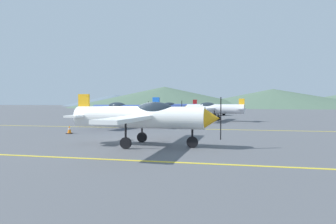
% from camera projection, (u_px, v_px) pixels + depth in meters
% --- Properties ---
extents(ground_plane, '(400.00, 400.00, 0.00)m').
position_uv_depth(ground_plane, '(131.00, 143.00, 14.66)').
color(ground_plane, '#54565B').
extents(apron_line_near, '(80.00, 0.16, 0.01)m').
position_uv_depth(apron_line_near, '(95.00, 159.00, 10.55)').
color(apron_line_near, yellow).
rests_on(apron_line_near, ground_plane).
extents(apron_line_far, '(80.00, 0.16, 0.01)m').
position_uv_depth(apron_line_far, '(164.00, 128.00, 22.99)').
color(apron_line_far, yellow).
rests_on(apron_line_far, ground_plane).
extents(airplane_near, '(7.66, 8.81, 2.64)m').
position_uv_depth(airplane_near, '(144.00, 116.00, 13.71)').
color(airplane_near, white).
rests_on(airplane_near, ground_plane).
extents(airplane_mid, '(7.72, 8.79, 2.64)m').
position_uv_depth(airplane_mid, '(123.00, 110.00, 24.67)').
color(airplane_mid, '#33478C').
rests_on(airplane_mid, ground_plane).
extents(airplane_far, '(7.71, 8.81, 2.64)m').
position_uv_depth(airplane_far, '(212.00, 108.00, 32.25)').
color(airplane_far, silver).
rests_on(airplane_far, ground_plane).
extents(airplane_back, '(7.71, 8.83, 2.64)m').
position_uv_depth(airplane_back, '(173.00, 107.00, 42.24)').
color(airplane_back, '#33478C').
rests_on(airplane_back, ground_plane).
extents(car_sedan, '(3.85, 4.59, 1.62)m').
position_uv_depth(car_sedan, '(215.00, 110.00, 47.27)').
color(car_sedan, black).
rests_on(car_sedan, ground_plane).
extents(traffic_cone_front, '(0.36, 0.36, 0.59)m').
position_uv_depth(traffic_cone_front, '(69.00, 130.00, 19.12)').
color(traffic_cone_front, black).
rests_on(traffic_cone_front, ground_plane).
extents(hill_left, '(68.65, 68.65, 7.57)m').
position_uv_depth(hill_left, '(115.00, 100.00, 183.69)').
color(hill_left, slate).
rests_on(hill_left, ground_plane).
extents(hill_centerleft, '(89.76, 89.76, 9.81)m').
position_uv_depth(hill_centerleft, '(164.00, 97.00, 130.80)').
color(hill_centerleft, '#4C6651').
rests_on(hill_centerleft, ground_plane).
extents(hill_centerright, '(89.62, 89.62, 8.72)m').
position_uv_depth(hill_centerright, '(273.00, 98.00, 130.45)').
color(hill_centerright, '#4C6651').
rests_on(hill_centerright, ground_plane).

